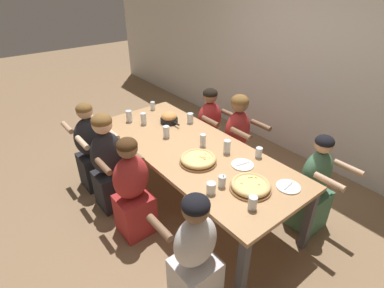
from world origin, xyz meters
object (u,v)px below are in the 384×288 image
object	(u,v)px
skillet_bowl	(169,118)
drinking_glass_c	(129,117)
empty_plate_a	(242,165)
drinking_glass_i	(144,119)
cocktail_glass_blue	(222,182)
pizza_board_second	(251,186)
diner_near_right	(195,256)
drinking_glass_e	(153,106)
diner_far_midleft	(209,130)
pizza_board_main	(198,159)
diner_near_left	(92,150)
drinking_glass_d	(166,132)
diner_near_center	(133,192)
drinking_glass_a	(211,189)
diner_far_center	(237,142)
empty_plate_b	(288,187)
drinking_glass_f	(252,203)
diner_near_midleft	(109,165)
drinking_glass_j	(203,141)
diner_far_right	(313,188)
drinking_glass_b	(227,148)
drinking_glass_h	(259,153)
drinking_glass_g	(190,118)

from	to	relation	value
skillet_bowl	drinking_glass_c	xyz separation A→B (m)	(-0.34, -0.37, 0.00)
empty_plate_a	drinking_glass_i	distance (m)	1.42
skillet_bowl	cocktail_glass_blue	world-z (taller)	skillet_bowl
pizza_board_second	diner_near_right	world-z (taller)	diner_near_right
skillet_bowl	empty_plate_a	bearing A→B (deg)	0.84
drinking_glass_e	cocktail_glass_blue	bearing A→B (deg)	-13.08
drinking_glass_i	diner_far_midleft	distance (m)	0.93
pizza_board_main	drinking_glass_i	bearing A→B (deg)	178.97
drinking_glass_i	diner_near_left	size ratio (longest dim) A/B	0.13
drinking_glass_d	diner_near_center	size ratio (longest dim) A/B	0.12
cocktail_glass_blue	drinking_glass_e	distance (m)	1.85
pizza_board_second	pizza_board_main	bearing A→B (deg)	-171.52
drinking_glass_a	drinking_glass_d	bearing A→B (deg)	166.08
diner_far_center	empty_plate_b	bearing A→B (deg)	65.70
skillet_bowl	empty_plate_b	distance (m)	1.71
drinking_glass_f	diner_near_midleft	distance (m)	1.68
drinking_glass_c	drinking_glass_a	bearing A→B (deg)	-4.38
drinking_glass_d	cocktail_glass_blue	bearing A→B (deg)	-6.89
drinking_glass_a	drinking_glass_i	distance (m)	1.52
empty_plate_a	drinking_glass_j	distance (m)	0.52
drinking_glass_f	diner_far_midleft	size ratio (longest dim) A/B	0.11
empty_plate_a	drinking_glass_e	size ratio (longest dim) A/B	1.98
empty_plate_a	drinking_glass_i	bearing A→B (deg)	-168.36
drinking_glass_c	empty_plate_b	bearing A→B (deg)	12.41
diner_far_right	pizza_board_second	bearing A→B (deg)	-13.88
drinking_glass_c	diner_near_center	distance (m)	1.16
drinking_glass_b	drinking_glass_j	xyz separation A→B (m)	(-0.25, -0.11, 0.00)
empty_plate_a	cocktail_glass_blue	xyz separation A→B (m)	(0.11, -0.38, 0.04)
empty_plate_b	diner_near_midleft	distance (m)	1.88
empty_plate_a	drinking_glass_h	world-z (taller)	drinking_glass_h
drinking_glass_f	empty_plate_b	bearing A→B (deg)	87.90
drinking_glass_d	drinking_glass_j	size ratio (longest dim) A/B	0.93
drinking_glass_b	drinking_glass_i	world-z (taller)	drinking_glass_b
pizza_board_second	empty_plate_b	bearing A→B (deg)	55.33
drinking_glass_b	diner_near_right	size ratio (longest dim) A/B	0.13
drinking_glass_d	skillet_bowl	bearing A→B (deg)	140.63
cocktail_glass_blue	drinking_glass_d	distance (m)	1.05
drinking_glass_e	drinking_glass_i	bearing A→B (deg)	-46.39
skillet_bowl	diner_far_midleft	world-z (taller)	diner_far_midleft
diner_far_midleft	pizza_board_second	bearing A→B (deg)	61.31
pizza_board_second	diner_far_center	world-z (taller)	diner_far_center
pizza_board_second	diner_far_right	world-z (taller)	diner_far_right
empty_plate_b	drinking_glass_e	size ratio (longest dim) A/B	1.92
drinking_glass_f	cocktail_glass_blue	bearing A→B (deg)	178.78
drinking_glass_f	drinking_glass_e	bearing A→B (deg)	168.83
diner_far_right	drinking_glass_e	bearing A→B (deg)	-76.78
drinking_glass_f	diner_near_left	distance (m)	2.15
diner_far_midleft	skillet_bowl	bearing A→B (deg)	-12.31
drinking_glass_g	drinking_glass_j	size ratio (longest dim) A/B	0.85
empty_plate_b	drinking_glass_d	xyz separation A→B (m)	(-1.42, -0.32, 0.06)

